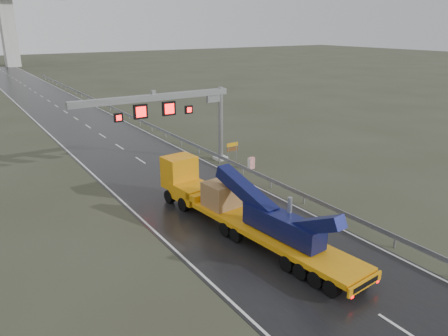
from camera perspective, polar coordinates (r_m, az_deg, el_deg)
ground at (r=26.45m, az=7.90°, el=-11.04°), size 400.00×400.00×0.00m
road at (r=60.69m, az=-17.34°, el=5.20°), size 11.00×200.00×0.02m
guardrail at (r=53.33m, az=-8.09°, el=4.89°), size 0.20×140.00×1.40m
sign_gantry at (r=40.02m, az=-6.32°, el=7.71°), size 14.90×1.20×7.42m
heavy_haul_truck at (r=28.80m, az=1.03°, el=-4.78°), size 4.30×17.69×4.12m
exit_sign_pair at (r=41.88m, az=1.11°, el=2.52°), size 1.26×0.07×2.15m
striped_barrier at (r=40.79m, az=3.58°, el=0.64°), size 0.69×0.45×1.08m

